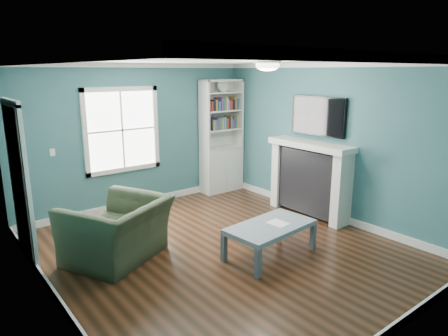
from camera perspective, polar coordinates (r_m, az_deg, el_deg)
floor at (r=5.77m, az=-0.27°, el=-11.60°), size 5.00×5.00×0.00m
room_walls at (r=5.29m, az=-0.29°, el=4.09°), size 5.00×5.00×5.00m
trim at (r=5.35m, az=-0.29°, el=0.45°), size 4.50×5.00×2.60m
window at (r=7.28m, az=-14.35°, el=5.27°), size 1.40×0.06×1.50m
bookshelf at (r=8.26m, az=-0.38°, el=2.96°), size 0.90×0.35×2.31m
fireplace at (r=7.06m, az=12.15°, el=-1.62°), size 0.44×1.58×1.30m
tv at (r=6.95m, az=13.25°, el=7.24°), size 0.06×1.10×0.65m
door at (r=5.77m, az=-27.23°, el=-1.79°), size 0.12×0.98×2.17m
ceiling_fixture at (r=5.88m, az=6.25°, el=14.45°), size 0.38×0.38×0.15m
light_switch at (r=6.93m, az=-23.31°, el=2.07°), size 0.08×0.01×0.12m
recliner at (r=5.50m, az=-15.05°, el=-7.26°), size 1.47×1.28×1.08m
coffee_table at (r=5.50m, az=6.63°, el=-8.59°), size 1.28×0.78×0.45m
paper_sheet at (r=5.53m, az=7.74°, el=-7.80°), size 0.24×0.29×0.00m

